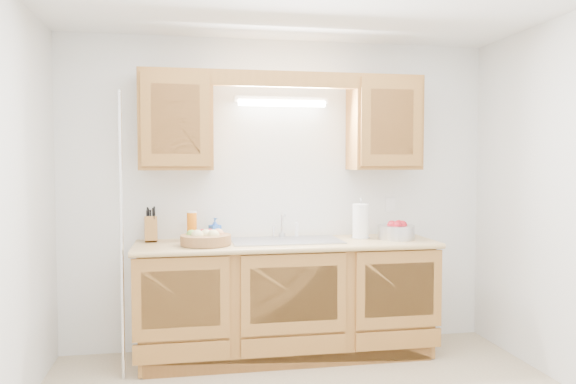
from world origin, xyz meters
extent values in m
cube|color=silver|center=(0.00, 1.50, 1.25)|extent=(3.50, 0.02, 2.50)
cube|color=silver|center=(0.00, -1.50, 1.25)|extent=(3.50, 0.02, 2.50)
cube|color=#A96D31|center=(0.00, 1.20, 0.44)|extent=(2.20, 0.60, 0.86)
cube|color=tan|center=(0.00, 1.19, 0.88)|extent=(2.30, 0.63, 0.04)
cube|color=#A96D31|center=(-0.83, 1.33, 1.83)|extent=(0.55, 0.33, 0.75)
cube|color=#A96D31|center=(0.83, 1.33, 1.83)|extent=(0.55, 0.33, 0.75)
cube|color=#A96D31|center=(0.00, 1.19, 2.14)|extent=(2.20, 0.05, 0.12)
cylinder|color=white|center=(0.00, 1.40, 1.98)|extent=(0.70, 0.05, 0.05)
cube|color=white|center=(0.00, 1.43, 2.01)|extent=(0.76, 0.06, 0.05)
cube|color=#9E9EA3|center=(0.00, 1.21, 0.90)|extent=(0.84, 0.46, 0.01)
cube|color=#9E9EA3|center=(-0.21, 1.21, 0.82)|extent=(0.39, 0.40, 0.16)
cube|color=#9E9EA3|center=(0.21, 1.21, 0.82)|extent=(0.39, 0.40, 0.16)
cylinder|color=silver|center=(0.00, 1.41, 0.92)|extent=(0.06, 0.06, 0.04)
cylinder|color=silver|center=(0.00, 1.41, 1.00)|extent=(0.02, 0.02, 0.16)
cylinder|color=silver|center=(0.00, 1.35, 1.09)|extent=(0.02, 0.12, 0.02)
cylinder|color=white|center=(0.12, 1.41, 0.96)|extent=(0.03, 0.03, 0.12)
cylinder|color=silver|center=(-1.20, 0.94, 1.00)|extent=(0.03, 0.03, 2.00)
cube|color=white|center=(0.95, 1.49, 1.15)|extent=(0.08, 0.01, 0.12)
cylinder|color=#A56F42|center=(-0.62, 1.10, 0.94)|extent=(0.44, 0.44, 0.07)
sphere|color=#D8C67F|center=(-0.68, 1.06, 0.97)|extent=(0.09, 0.09, 0.09)
sphere|color=#D8C67F|center=(-0.57, 1.05, 0.97)|extent=(0.09, 0.09, 0.09)
sphere|color=tan|center=(-0.53, 1.14, 0.97)|extent=(0.09, 0.09, 0.09)
sphere|color=#A2121E|center=(-0.64, 1.16, 0.97)|extent=(0.08, 0.08, 0.08)
sphere|color=#72A53F|center=(-0.72, 1.13, 0.97)|extent=(0.08, 0.08, 0.08)
sphere|color=#D8C67F|center=(-0.62, 1.09, 0.97)|extent=(0.09, 0.09, 0.09)
sphere|color=#A2121E|center=(-0.59, 1.19, 0.97)|extent=(0.08, 0.08, 0.08)
cube|color=#A96D31|center=(-1.03, 1.37, 0.99)|extent=(0.11, 0.16, 0.21)
cylinder|color=black|center=(-1.06, 1.35, 1.10)|extent=(0.02, 0.03, 0.08)
cylinder|color=black|center=(-1.03, 1.35, 1.11)|extent=(0.02, 0.03, 0.08)
cylinder|color=black|center=(-1.00, 1.35, 1.11)|extent=(0.02, 0.03, 0.08)
cylinder|color=black|center=(-1.05, 1.38, 1.12)|extent=(0.02, 0.03, 0.08)
cylinder|color=black|center=(-1.01, 1.38, 1.12)|extent=(0.02, 0.03, 0.08)
cylinder|color=black|center=(-1.06, 1.41, 1.12)|extent=(0.02, 0.03, 0.08)
cylinder|color=black|center=(-1.00, 1.41, 1.13)|extent=(0.02, 0.03, 0.08)
cylinder|color=orange|center=(-0.72, 1.34, 1.01)|extent=(0.09, 0.09, 0.22)
cylinder|color=white|center=(-0.72, 1.34, 1.13)|extent=(0.08, 0.08, 0.01)
imported|color=blue|center=(-0.54, 1.38, 0.99)|extent=(0.10, 0.11, 0.17)
cube|color=#CC333F|center=(-0.54, 1.43, 0.90)|extent=(0.14, 0.12, 0.01)
cube|color=green|center=(-0.54, 1.43, 0.91)|extent=(0.14, 0.12, 0.02)
cylinder|color=silver|center=(0.61, 1.25, 0.91)|extent=(0.16, 0.16, 0.01)
cylinder|color=silver|center=(0.61, 1.25, 1.06)|extent=(0.02, 0.02, 0.32)
cylinder|color=white|center=(0.61, 1.25, 1.04)|extent=(0.16, 0.16, 0.27)
sphere|color=silver|center=(0.61, 1.25, 1.22)|extent=(0.02, 0.02, 0.02)
cylinder|color=silver|center=(0.87, 1.16, 0.96)|extent=(0.30, 0.30, 0.11)
sphere|color=#A2121E|center=(0.84, 1.16, 1.01)|extent=(0.08, 0.08, 0.08)
sphere|color=#A2121E|center=(0.91, 1.18, 1.01)|extent=(0.08, 0.08, 0.08)
sphere|color=#A2121E|center=(0.87, 1.13, 1.01)|extent=(0.08, 0.08, 0.08)
sphere|color=#A2121E|center=(0.92, 1.14, 1.01)|extent=(0.08, 0.08, 0.08)
camera|label=1|loc=(-0.75, -3.04, 1.51)|focal=35.00mm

